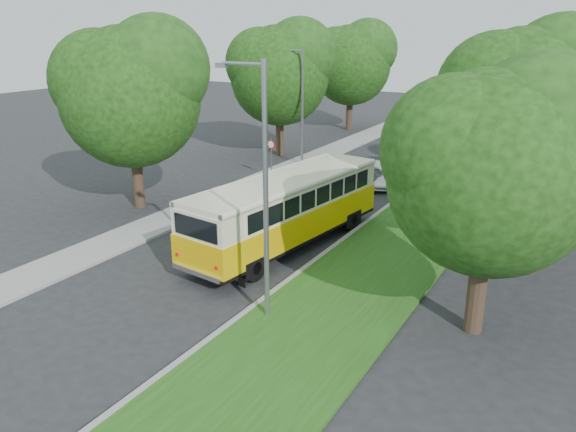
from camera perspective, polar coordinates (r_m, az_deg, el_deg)
The scene contains 13 objects.
ground at distance 22.33m, azimuth -8.08°, elevation -4.78°, with size 120.00×120.00×0.00m, color #252528.
curb at distance 24.54m, azimuth 5.84°, elevation -2.28°, with size 0.20×70.00×0.15m, color gray.
grass_verge at distance 23.76m, azimuth 11.01°, elevation -3.30°, with size 4.50×70.00×0.13m, color #274C14.
sidewalk at distance 28.79m, azimuth -9.54°, elevation 0.74°, with size 2.20×70.00×0.12m, color gray.
treeline at distance 35.42m, azimuth 14.50°, elevation 13.50°, with size 24.27×41.91×9.46m.
lamppost_near at distance 16.62m, azimuth -2.57°, elevation 3.07°, with size 1.71×0.16×8.00m.
lamppost_far at distance 36.76m, azimuth 1.33°, elevation 11.41°, with size 1.71×0.16×7.50m.
warning_sign at distance 33.65m, azimuth -1.73°, elevation 6.55°, with size 0.56×0.10×2.50m.
vintage_bus at distance 23.22m, azimuth -0.19°, elevation 0.42°, with size 2.66×10.35×3.07m, color #FEC008, non-canonical shape.
car_silver at distance 31.38m, azimuth 7.07°, elevation 3.72°, with size 1.81×4.49×1.53m, color #A2A2A7.
car_white at distance 33.07m, azimuth 9.33°, elevation 4.21°, with size 1.39×3.99×1.31m, color silver.
car_blue at distance 39.32m, azimuth 14.67°, elevation 6.26°, with size 1.99×4.90×1.42m, color navy.
car_grey at distance 41.09m, azimuth 14.56°, elevation 6.68°, with size 2.09×4.52×1.26m, color #505357.
Camera 1 is at (12.86, -15.94, 8.89)m, focal length 35.00 mm.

